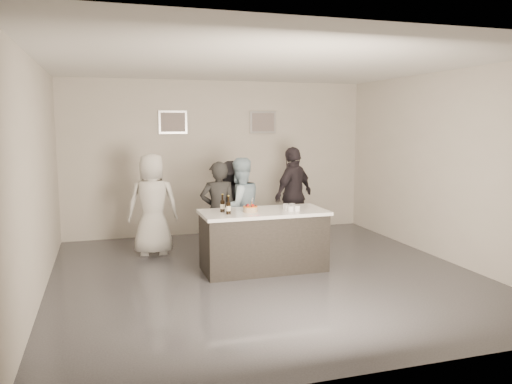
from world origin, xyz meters
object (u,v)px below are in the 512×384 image
(beer_bottle_a, at_px, (223,203))
(beer_bottle_b, at_px, (228,205))
(person_main_black, at_px, (218,211))
(person_guest_back, at_px, (233,206))
(person_guest_left, at_px, (153,204))
(cake, at_px, (250,209))
(person_guest_right, at_px, (294,195))
(person_main_blue, at_px, (240,207))
(bar_counter, at_px, (263,240))

(beer_bottle_a, height_order, beer_bottle_b, same)
(beer_bottle_b, relative_size, person_main_black, 0.16)
(beer_bottle_a, xyz_separation_m, person_main_black, (0.08, 0.65, -0.23))
(person_guest_back, bearing_deg, person_guest_left, 3.31)
(cake, distance_m, person_guest_right, 1.97)
(beer_bottle_b, height_order, person_guest_left, person_guest_left)
(cake, height_order, person_guest_right, person_guest_right)
(person_guest_back, bearing_deg, beer_bottle_a, 75.69)
(person_main_blue, xyz_separation_m, person_guest_right, (1.19, 0.63, 0.06))
(person_main_blue, height_order, person_guest_right, person_guest_right)
(person_main_black, distance_m, person_guest_back, 0.71)
(beer_bottle_b, height_order, person_main_black, person_main_black)
(beer_bottle_b, bearing_deg, person_main_black, 87.13)
(person_main_blue, distance_m, person_guest_back, 0.46)
(cake, height_order, person_guest_back, person_guest_back)
(bar_counter, relative_size, person_guest_back, 1.20)
(person_guest_left, xyz_separation_m, person_guest_right, (2.54, 0.10, 0.03))
(person_guest_right, bearing_deg, cake, 16.24)
(bar_counter, distance_m, beer_bottle_b, 0.82)
(bar_counter, bearing_deg, person_main_black, 126.25)
(person_guest_left, bearing_deg, beer_bottle_a, 128.69)
(beer_bottle_b, distance_m, person_main_blue, 1.09)
(beer_bottle_b, height_order, person_main_blue, person_main_blue)
(cake, xyz_separation_m, person_guest_left, (-1.28, 1.41, -0.09))
(person_main_blue, bearing_deg, beer_bottle_a, 44.47)
(person_main_black, relative_size, person_guest_back, 1.03)
(person_guest_left, relative_size, person_guest_right, 0.97)
(person_guest_back, bearing_deg, cake, 93.08)
(person_main_blue, relative_size, person_guest_back, 1.06)
(cake, distance_m, person_guest_back, 1.35)
(person_main_black, relative_size, person_guest_left, 0.93)
(bar_counter, distance_m, cake, 0.53)
(cake, bearing_deg, person_guest_back, 86.90)
(beer_bottle_b, height_order, person_guest_back, person_guest_back)
(bar_counter, xyz_separation_m, person_main_black, (-0.52, 0.72, 0.35))
(person_guest_right, bearing_deg, bar_counter, 20.84)
(beer_bottle_a, height_order, person_main_black, person_main_black)
(cake, xyz_separation_m, person_main_black, (-0.31, 0.74, -0.14))
(person_main_blue, relative_size, person_guest_right, 0.93)
(cake, distance_m, beer_bottle_b, 0.38)
(beer_bottle_a, distance_m, beer_bottle_b, 0.19)
(person_guest_left, bearing_deg, person_guest_back, -177.85)
(person_guest_back, bearing_deg, person_main_blue, 96.24)
(person_main_blue, xyz_separation_m, person_guest_left, (-1.35, 0.53, 0.04))
(person_guest_right, height_order, person_guest_back, person_guest_right)
(person_main_black, bearing_deg, person_guest_back, -117.48)
(beer_bottle_b, relative_size, person_guest_left, 0.15)
(bar_counter, height_order, person_guest_left, person_guest_left)
(person_main_black, relative_size, person_main_blue, 0.98)
(person_main_blue, relative_size, person_guest_left, 0.96)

